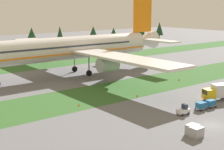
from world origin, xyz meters
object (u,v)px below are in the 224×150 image
object	(u,v)px
airliner	(75,47)
taxiway_marker_0	(179,79)
baggage_tug	(183,110)
uld_container_1	(196,132)
taxiway_marker_2	(79,105)
cargo_dolly_lead	(201,105)
catering_truck	(219,91)
uld_container_0	(192,130)
ground_crew_marshaller	(205,99)
taxiway_marker_1	(137,95)
cargo_dolly_second	(211,103)

from	to	relation	value
airliner	taxiway_marker_0	distance (m)	31.87
baggage_tug	uld_container_1	size ratio (longest dim) A/B	1.33
baggage_tug	taxiway_marker_0	bearing A→B (deg)	-44.75
baggage_tug	uld_container_1	distance (m)	11.02
baggage_tug	taxiway_marker_2	world-z (taller)	baggage_tug
cargo_dolly_lead	catering_truck	xyz separation A→B (m)	(8.78, 1.98, 1.03)
catering_truck	uld_container_0	distance (m)	22.53
ground_crew_marshaller	taxiway_marker_1	world-z (taller)	ground_crew_marshaller
baggage_tug	cargo_dolly_second	distance (m)	7.93
airliner	taxiway_marker_2	world-z (taller)	airliner
uld_container_0	taxiway_marker_0	size ratio (longest dim) A/B	3.31
cargo_dolly_lead	taxiway_marker_2	bearing A→B (deg)	48.70
ground_crew_marshaller	uld_container_1	size ratio (longest dim) A/B	0.87
uld_container_1	cargo_dolly_lead	bearing A→B (deg)	34.13
taxiway_marker_0	uld_container_1	bearing A→B (deg)	-135.82
uld_container_0	taxiway_marker_0	distance (m)	40.08
baggage_tug	taxiway_marker_1	size ratio (longest dim) A/B	4.56
cargo_dolly_second	taxiway_marker_2	bearing A→B (deg)	52.77
cargo_dolly_second	uld_container_1	distance (m)	16.97
baggage_tug	taxiway_marker_1	xyz separation A→B (m)	(1.71, 14.79, -0.52)
uld_container_1	taxiway_marker_1	bearing A→B (deg)	69.36
ground_crew_marshaller	taxiway_marker_2	bearing A→B (deg)	-136.33
cargo_dolly_lead	catering_truck	size ratio (longest dim) A/B	0.31
catering_truck	uld_container_0	world-z (taller)	catering_truck
cargo_dolly_lead	uld_container_1	distance (m)	14.58
catering_truck	taxiway_marker_0	xyz separation A→B (m)	(8.54, 18.41, -1.65)
uld_container_1	ground_crew_marshaller	bearing A→B (deg)	32.28
catering_truck	ground_crew_marshaller	bearing A→B (deg)	108.90
baggage_tug	taxiway_marker_0	distance (m)	30.06
catering_truck	airliner	bearing A→B (deg)	35.01
airliner	ground_crew_marshaller	world-z (taller)	airliner
catering_truck	cargo_dolly_lead	bearing A→B (deg)	124.50
taxiway_marker_2	baggage_tug	bearing A→B (deg)	-53.57
uld_container_0	taxiway_marker_0	xyz separation A→B (m)	(29.10, 27.56, -0.53)
taxiway_marker_0	taxiway_marker_1	world-z (taller)	taxiway_marker_0
catering_truck	taxiway_marker_2	xyz separation A→B (m)	(-26.39, 15.37, -1.70)
baggage_tug	taxiway_marker_0	world-z (taller)	baggage_tug
taxiway_marker_0	cargo_dolly_lead	bearing A→B (deg)	-130.36
catering_truck	uld_container_0	xyz separation A→B (m)	(-20.56, -9.15, -1.12)
baggage_tug	cargo_dolly_lead	xyz separation A→B (m)	(5.02, -0.29, 0.10)
uld_container_0	ground_crew_marshaller	bearing A→B (deg)	30.15
airliner	taxiway_marker_0	bearing A→B (deg)	-142.72
airliner	uld_container_0	xyz separation A→B (m)	(-10.48, -52.17, -7.42)
baggage_tug	taxiway_marker_1	bearing A→B (deg)	-3.32
ground_crew_marshaller	taxiway_marker_0	distance (m)	22.34
cargo_dolly_second	taxiway_marker_1	bearing A→B (deg)	25.42
baggage_tug	taxiway_marker_2	distance (m)	21.21
uld_container_0	uld_container_1	size ratio (longest dim) A/B	1.00
cargo_dolly_lead	ground_crew_marshaller	bearing A→B (deg)	-59.98
cargo_dolly_lead	baggage_tug	bearing A→B (deg)	90.00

